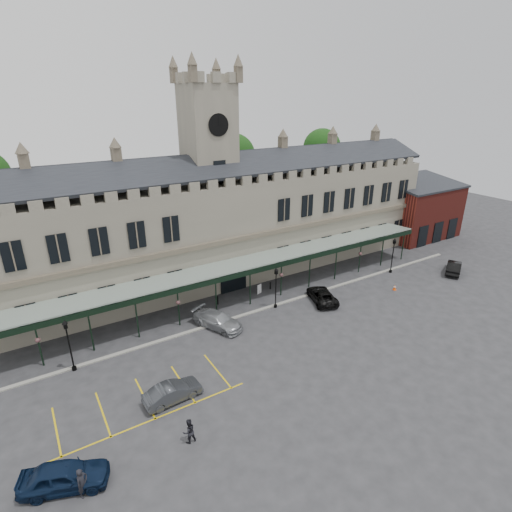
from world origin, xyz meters
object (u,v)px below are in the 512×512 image
car_left_a (64,476)px  car_taxi (218,320)px  lamp_post_mid (276,284)px  sign_board (259,289)px  clock_tower (210,169)px  car_van (322,295)px  person_a (82,483)px  car_right_b (454,267)px  traffic_cone (395,288)px  person_b (189,431)px  lamp_post_right (393,252)px  lamp_post_left (69,341)px  car_left_b (173,392)px  station_building (212,226)px

car_left_a → car_taxi: 18.43m
lamp_post_mid → sign_board: size_ratio=4.16×
clock_tower → sign_board: clock_tower is taller
sign_board → car_left_a: bearing=-164.0°
car_taxi → car_van: (12.00, -1.20, -0.08)m
sign_board → person_a: bearing=-161.0°
car_left_a → car_right_b: size_ratio=1.06×
traffic_cone → person_b: 29.67m
car_van → car_right_b: size_ratio=1.07×
lamp_post_mid → lamp_post_right: lamp_post_right is taller
traffic_cone → person_a: bearing=-166.8°
car_van → person_b: bearing=46.1°
lamp_post_mid → traffic_cone: 14.67m
lamp_post_left → car_left_a: size_ratio=0.97×
lamp_post_mid → car_taxi: bearing=-177.6°
sign_board → car_left_a: 26.52m
clock_tower → lamp_post_right: (19.36, -11.01, -10.40)m
car_left_a → lamp_post_left: bearing=9.5°
sign_board → car_left_b: bearing=-159.7°
traffic_cone → car_taxi: 21.20m
lamp_post_right → car_van: 12.59m
lamp_post_right → lamp_post_left: bearing=179.6°
traffic_cone → car_left_a: car_left_a is taller
station_building → sign_board: size_ratio=54.70×
sign_board → car_van: bearing=-63.6°
station_building → sign_board: station_building is taller
traffic_cone → person_b: (-28.60, -7.86, 0.59)m
lamp_post_mid → car_left_b: bearing=-152.1°
person_a → lamp_post_mid: bearing=-3.3°
car_taxi → person_a: bearing=-165.2°
car_taxi → car_van: bearing=-30.6°
sign_board → lamp_post_right: bearing=-29.8°
lamp_post_right → car_left_b: bearing=-167.0°
lamp_post_mid → sign_board: bearing=86.5°
sign_board → person_a: 26.49m
lamp_post_right → car_right_b: size_ratio=1.00×
lamp_post_right → car_left_a: (-39.36, -10.76, -1.88)m
lamp_post_right → car_left_b: lamp_post_right is taller
lamp_post_left → person_b: (5.21, -11.73, -1.90)m
car_left_a → car_right_b: bearing=-61.7°
station_building → lamp_post_left: size_ratio=12.77×
person_a → car_van: bearing=-11.0°
car_taxi → car_right_b: 31.30m
traffic_cone → car_left_b: bearing=-172.6°
person_b → clock_tower: bearing=-123.4°
lamp_post_mid → car_taxi: (-6.94, -0.29, -1.95)m
sign_board → car_right_b: (23.87, -8.00, 0.22)m
clock_tower → station_building: bearing=-90.0°
car_taxi → person_a: person_a is taller
traffic_cone → car_left_b: car_left_b is taller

